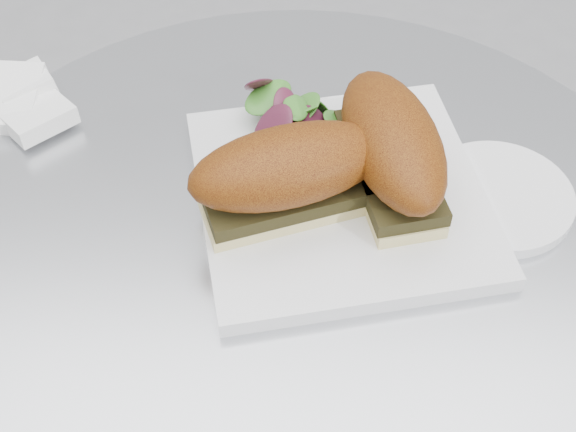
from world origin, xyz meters
name	(u,v)px	position (x,y,z in m)	size (l,w,h in m)	color
table	(297,389)	(0.00, 0.00, 0.49)	(0.70, 0.70, 0.73)	silver
plate	(340,195)	(0.04, 0.05, 0.74)	(0.25, 0.25, 0.02)	white
sandwich_left	(288,173)	(-0.01, 0.03, 0.79)	(0.19, 0.13, 0.08)	#F3E197
sandwich_right	(392,147)	(0.08, 0.06, 0.79)	(0.12, 0.18, 0.08)	#F3E197
salad	(287,116)	(-0.01, 0.12, 0.77)	(0.10, 0.10, 0.05)	#458F2E
napkin	(19,110)	(-0.28, 0.16, 0.74)	(0.11, 0.11, 0.02)	white
saucer	(498,197)	(0.18, 0.06, 0.74)	(0.13, 0.13, 0.01)	white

